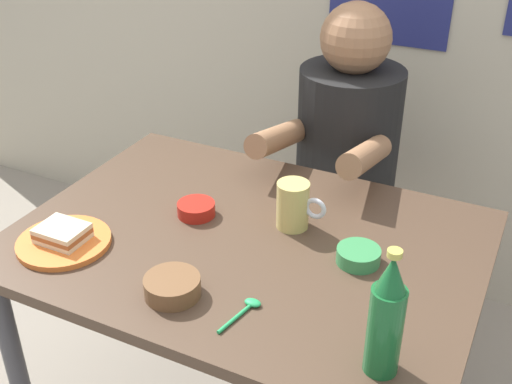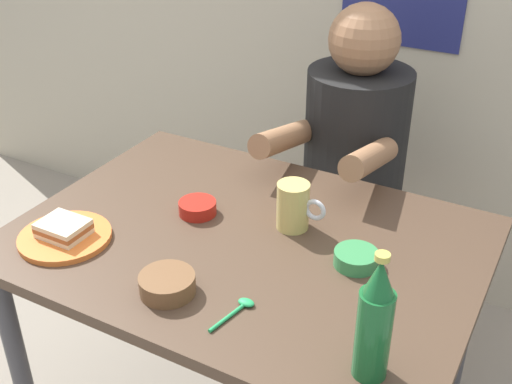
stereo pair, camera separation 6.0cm
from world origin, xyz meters
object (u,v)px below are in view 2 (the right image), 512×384
object	(u,v)px
dining_table	(246,268)
stool	(347,245)
sandwich	(63,228)
beer_bottle	(375,322)
dip_bowl_green	(356,258)
beer_mug	(294,206)
plate_orange	(65,237)
person_seated	(355,136)

from	to	relation	value
dining_table	stool	distance (m)	0.70
dining_table	sandwich	distance (m)	0.45
beer_bottle	dip_bowl_green	distance (m)	0.34
beer_mug	plate_orange	bearing A→B (deg)	-145.48
person_seated	sandwich	xyz separation A→B (m)	(-0.41, -0.84, 0.01)
stool	dining_table	bearing A→B (deg)	-93.37
dip_bowl_green	person_seated	bearing A→B (deg)	111.42
plate_orange	beer_mug	size ratio (longest dim) A/B	1.75
dining_table	beer_mug	xyz separation A→B (m)	(0.08, 0.09, 0.15)
beer_bottle	dip_bowl_green	bearing A→B (deg)	115.29
sandwich	plate_orange	bearing A→B (deg)	-153.43
dip_bowl_green	stool	bearing A→B (deg)	111.06
stool	plate_orange	xyz separation A→B (m)	(-0.41, -0.85, 0.40)
beer_bottle	beer_mug	bearing A→B (deg)	131.94
sandwich	beer_mug	bearing A→B (deg)	34.52
beer_mug	dip_bowl_green	world-z (taller)	beer_mug
person_seated	dip_bowl_green	world-z (taller)	person_seated
person_seated	beer_mug	world-z (taller)	person_seated
stool	dip_bowl_green	distance (m)	0.77
dining_table	person_seated	distance (m)	0.63
sandwich	dining_table	bearing A→B (deg)	30.18
beer_bottle	dining_table	bearing A→B (deg)	146.37
sandwich	beer_mug	distance (m)	0.55
plate_orange	sandwich	xyz separation A→B (m)	(0.00, 0.00, 0.02)
dining_table	beer_mug	world-z (taller)	beer_mug
person_seated	beer_mug	size ratio (longest dim) A/B	5.71
plate_orange	dining_table	bearing A→B (deg)	30.18
person_seated	dining_table	bearing A→B (deg)	-93.43
plate_orange	dip_bowl_green	bearing A→B (deg)	20.39
plate_orange	beer_bottle	distance (m)	0.79
beer_mug	dip_bowl_green	xyz separation A→B (m)	(0.19, -0.07, -0.04)
stool	sandwich	distance (m)	1.03
stool	plate_orange	size ratio (longest dim) A/B	2.05
dining_table	beer_mug	distance (m)	0.20
stool	beer_bottle	size ratio (longest dim) A/B	1.72
dining_table	beer_bottle	size ratio (longest dim) A/B	4.20
dining_table	beer_bottle	xyz separation A→B (m)	(0.41, -0.27, 0.21)
beer_bottle	sandwich	bearing A→B (deg)	175.92
stool	plate_orange	world-z (taller)	plate_orange
dining_table	plate_orange	world-z (taller)	plate_orange
plate_orange	beer_bottle	world-z (taller)	beer_bottle
dining_table	beer_bottle	bearing A→B (deg)	-33.63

